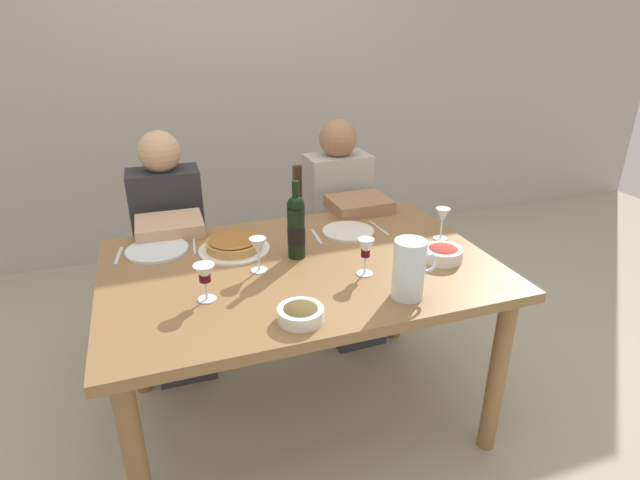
% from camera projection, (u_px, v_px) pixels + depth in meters
% --- Properties ---
extents(ground_plane, '(8.00, 8.00, 0.00)m').
position_uv_depth(ground_plane, '(303.00, 414.00, 2.30)').
color(ground_plane, '#B2A893').
extents(back_wall, '(8.00, 0.10, 2.80)m').
position_uv_depth(back_wall, '(211.00, 55.00, 3.46)').
color(back_wall, '#B2ADA3').
rests_on(back_wall, ground).
extents(dining_table, '(1.50, 1.00, 0.76)m').
position_uv_depth(dining_table, '(301.00, 285.00, 2.02)').
color(dining_table, olive).
rests_on(dining_table, ground).
extents(wine_bottle, '(0.07, 0.07, 0.32)m').
position_uv_depth(wine_bottle, '(296.00, 227.00, 1.99)').
color(wine_bottle, black).
rests_on(wine_bottle, dining_table).
extents(water_pitcher, '(0.17, 0.11, 0.21)m').
position_uv_depth(water_pitcher, '(409.00, 272.00, 1.72)').
color(water_pitcher, silver).
rests_on(water_pitcher, dining_table).
extents(baked_tart, '(0.29, 0.29, 0.06)m').
position_uv_depth(baked_tart, '(234.00, 245.00, 2.09)').
color(baked_tart, white).
rests_on(baked_tart, dining_table).
extents(salad_bowl, '(0.15, 0.15, 0.06)m').
position_uv_depth(salad_bowl, '(443.00, 253.00, 2.01)').
color(salad_bowl, white).
rests_on(salad_bowl, dining_table).
extents(olive_bowl, '(0.15, 0.15, 0.05)m').
position_uv_depth(olive_bowl, '(301.00, 313.00, 1.61)').
color(olive_bowl, white).
rests_on(olive_bowl, dining_table).
extents(wine_glass_left_diner, '(0.07, 0.07, 0.13)m').
position_uv_depth(wine_glass_left_diner, '(205.00, 275.00, 1.70)').
color(wine_glass_left_diner, silver).
rests_on(wine_glass_left_diner, dining_table).
extents(wine_glass_right_diner, '(0.06, 0.06, 0.14)m').
position_uv_depth(wine_glass_right_diner, '(442.00, 217.00, 2.17)').
color(wine_glass_right_diner, silver).
rests_on(wine_glass_right_diner, dining_table).
extents(wine_glass_centre, '(0.06, 0.06, 0.13)m').
position_uv_depth(wine_glass_centre, '(258.00, 248.00, 1.89)').
color(wine_glass_centre, silver).
rests_on(wine_glass_centre, dining_table).
extents(wine_glass_spare, '(0.06, 0.06, 0.14)m').
position_uv_depth(wine_glass_spare, '(366.00, 250.00, 1.87)').
color(wine_glass_spare, silver).
rests_on(wine_glass_spare, dining_table).
extents(dinner_plate_left_setting, '(0.23, 0.23, 0.01)m').
position_uv_depth(dinner_plate_left_setting, '(348.00, 231.00, 2.27)').
color(dinner_plate_left_setting, silver).
rests_on(dinner_plate_left_setting, dining_table).
extents(dinner_plate_right_setting, '(0.25, 0.25, 0.01)m').
position_uv_depth(dinner_plate_right_setting, '(157.00, 250.00, 2.09)').
color(dinner_plate_right_setting, silver).
rests_on(dinner_plate_right_setting, dining_table).
extents(fork_left_setting, '(0.03, 0.16, 0.00)m').
position_uv_depth(fork_left_setting, '(317.00, 237.00, 2.23)').
color(fork_left_setting, silver).
rests_on(fork_left_setting, dining_table).
extents(knife_left_setting, '(0.02, 0.18, 0.00)m').
position_uv_depth(knife_left_setting, '(379.00, 228.00, 2.32)').
color(knife_left_setting, silver).
rests_on(knife_left_setting, dining_table).
extents(knife_right_setting, '(0.02, 0.18, 0.00)m').
position_uv_depth(knife_right_setting, '(194.00, 246.00, 2.14)').
color(knife_right_setting, silver).
rests_on(knife_right_setting, dining_table).
extents(spoon_right_setting, '(0.04, 0.16, 0.00)m').
position_uv_depth(spoon_right_setting, '(119.00, 256.00, 2.05)').
color(spoon_right_setting, silver).
rests_on(spoon_right_setting, dining_table).
extents(chair_left, '(0.41, 0.41, 0.87)m').
position_uv_depth(chair_left, '(172.00, 249.00, 2.73)').
color(chair_left, brown).
rests_on(chair_left, ground).
extents(diner_left, '(0.34, 0.51, 1.16)m').
position_uv_depth(diner_left, '(172.00, 247.00, 2.48)').
color(diner_left, '#2D2D33').
rests_on(diner_left, ground).
extents(chair_right, '(0.41, 0.41, 0.87)m').
position_uv_depth(chair_right, '(329.00, 229.00, 2.99)').
color(chair_right, brown).
rests_on(chair_right, ground).
extents(diner_right, '(0.35, 0.51, 1.16)m').
position_uv_depth(diner_right, '(345.00, 225.00, 2.74)').
color(diner_right, '#B7B2A8').
rests_on(diner_right, ground).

